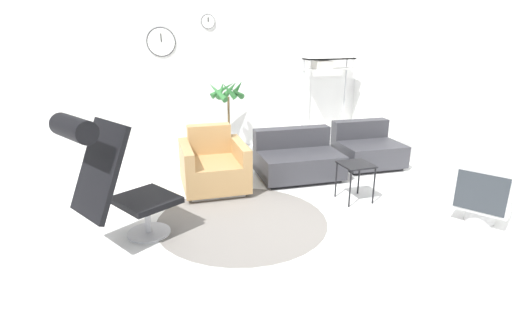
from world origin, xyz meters
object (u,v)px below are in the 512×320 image
Objects in this scene: armchair_red at (213,167)px; side_table at (356,169)px; lounge_chair at (110,172)px; couch_low at (297,160)px; couch_second at (367,150)px; crt_television at (485,191)px; potted_plant at (229,121)px; shelf_unit at (330,63)px.

side_table is (1.55, -0.94, 0.12)m from armchair_red.
lounge_chair is 1.76m from armchair_red.
couch_low is (2.45, 1.24, -0.52)m from lounge_chair.
crt_television is at bearing 95.62° from couch_second.
shelf_unit is at bearing 5.06° from potted_plant.
shelf_unit reaches higher than side_table.
lounge_chair reaches higher than couch_second.
couch_second reaches higher than crt_television.
armchair_red is 3.17m from crt_television.
lounge_chair is 0.69× the size of shelf_unit.
lounge_chair is at bearing 47.22° from armchair_red.
shelf_unit is (3.73, 2.77, 0.69)m from lounge_chair.
side_table is 2.56m from potted_plant.
lounge_chair reaches higher than side_table.
armchair_red is 0.78× the size of couch_low.
crt_television is 0.35× the size of shelf_unit.
couch_second is at bearing -172.20° from armchair_red.
lounge_chair reaches higher than couch_low.
crt_television is at bearing 146.60° from armchair_red.
side_table is (0.32, -1.00, 0.16)m from couch_low.
armchair_red is 1.82m from side_table.
couch_second is 2.27m from potted_plant.
armchair_red is (1.22, 1.18, -0.47)m from lounge_chair.
crt_television is 0.53× the size of potted_plant.
lounge_chair is 1.39× the size of couch_second.
crt_television is at bearing 50.60° from lounge_chair.
side_table is at bearing 54.57° from couch_second.
couch_second is (1.24, 0.14, 0.00)m from couch_low.
shelf_unit reaches higher than potted_plant.
armchair_red reaches higher than couch_low.
lounge_chair is at bearing 47.35° from crt_television.
crt_television is (1.00, -0.95, -0.05)m from side_table.
couch_low is 1.75× the size of crt_television.
crt_television is (1.31, -1.95, 0.12)m from couch_low.
crt_television is at bearing -59.40° from potted_plant.
armchair_red reaches higher than side_table.
armchair_red is 0.48× the size of shelf_unit.
couch_second is at bearing 81.78° from lounge_chair.
couch_low is 1.55m from potted_plant.
couch_second is at bearing -33.02° from potted_plant.
shelf_unit is (0.96, 2.53, 1.05)m from side_table.
crt_television is (2.55, -1.89, 0.07)m from armchair_red.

